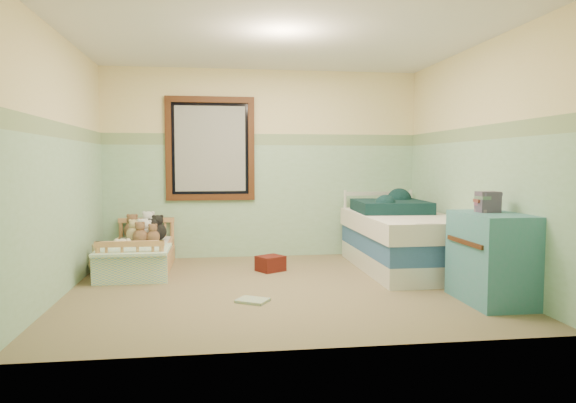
{
  "coord_description": "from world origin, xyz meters",
  "views": [
    {
      "loc": [
        -0.64,
        -5.23,
        1.27
      ],
      "look_at": [
        0.14,
        0.35,
        0.85
      ],
      "focal_mm": 32.7,
      "sensor_mm": 36.0,
      "label": 1
    }
  ],
  "objects": [
    {
      "name": "wall_back",
      "position": [
        0.0,
        1.8,
        1.25
      ],
      "size": [
        4.2,
        0.04,
        2.5
      ],
      "primitive_type": "cube",
      "color": "beige",
      "rests_on": "floor"
    },
    {
      "name": "patchwork_quilt",
      "position": [
        -1.53,
        0.61,
        0.32
      ],
      "size": [
        0.77,
        0.71,
        0.03
      ],
      "primitive_type": "cube",
      "color": "#7ABEE0",
      "rests_on": "toddler_mattress"
    },
    {
      "name": "plush_floor_tan",
      "position": [
        -1.95,
        0.88,
        0.12
      ],
      "size": [
        0.24,
        0.24,
        0.24
      ],
      "primitive_type": "sphere",
      "color": "#CFB57C",
      "rests_on": "floor"
    },
    {
      "name": "extra_plush_1",
      "position": [
        -1.52,
        1.23,
        0.38
      ],
      "size": [
        0.16,
        0.16,
        0.16
      ],
      "primitive_type": "sphere",
      "color": "beige",
      "rests_on": "toddler_mattress"
    },
    {
      "name": "plush_bed_white",
      "position": [
        -1.48,
        1.55,
        0.42
      ],
      "size": [
        0.24,
        0.24,
        0.24
      ],
      "primitive_type": "sphere",
      "color": "white",
      "rests_on": "toddler_mattress"
    },
    {
      "name": "twin_bed_frame",
      "position": [
        1.55,
        0.67,
        0.11
      ],
      "size": [
        0.98,
        1.96,
        0.22
      ],
      "primitive_type": "cube",
      "color": "silver",
      "rests_on": "floor"
    },
    {
      "name": "wall_front",
      "position": [
        0.0,
        -1.8,
        1.25
      ],
      "size": [
        4.2,
        0.04,
        2.5
      ],
      "primitive_type": "cube",
      "color": "beige",
      "rests_on": "floor"
    },
    {
      "name": "red_pillow",
      "position": [
        -0.01,
        0.8,
        0.09
      ],
      "size": [
        0.37,
        0.36,
        0.18
      ],
      "primitive_type": "cube",
      "rotation": [
        0.0,
        0.0,
        0.55
      ],
      "color": "maroon",
      "rests_on": "floor"
    },
    {
      "name": "wainscot_mint",
      "position": [
        0.0,
        1.79,
        0.75
      ],
      "size": [
        4.2,
        0.01,
        1.5
      ],
      "primitive_type": "cube",
      "color": "#8DB88D",
      "rests_on": "floor"
    },
    {
      "name": "book_stack",
      "position": [
        1.84,
        -0.75,
        0.91
      ],
      "size": [
        0.19,
        0.15,
        0.19
      ],
      "primitive_type": "cube",
      "rotation": [
        0.0,
        0.0,
        -0.0
      ],
      "color": "brown",
      "rests_on": "dresser"
    },
    {
      "name": "plush_bed_dark",
      "position": [
        -1.4,
        1.33,
        0.4
      ],
      "size": [
        0.19,
        0.19,
        0.19
      ],
      "primitive_type": "sphere",
      "color": "black",
      "rests_on": "toddler_mattress"
    },
    {
      "name": "floor",
      "position": [
        0.0,
        0.0,
        -0.01
      ],
      "size": [
        4.2,
        3.6,
        0.02
      ],
      "primitive_type": "cube",
      "color": "brown",
      "rests_on": "ground"
    },
    {
      "name": "plush_floor_cream",
      "position": [
        -1.69,
        0.84,
        0.14
      ],
      "size": [
        0.28,
        0.28,
        0.28
      ],
      "primitive_type": "sphere",
      "color": "beige",
      "rests_on": "floor"
    },
    {
      "name": "extra_plush_2",
      "position": [
        -1.38,
        1.12,
        0.38
      ],
      "size": [
        0.16,
        0.16,
        0.16
      ],
      "primitive_type": "sphere",
      "color": "brown",
      "rests_on": "toddler_mattress"
    },
    {
      "name": "extra_plush_5",
      "position": [
        -1.35,
        1.4,
        0.41
      ],
      "size": [
        0.21,
        0.21,
        0.21
      ],
      "primitive_type": "sphere",
      "color": "black",
      "rests_on": "toddler_mattress"
    },
    {
      "name": "twin_mattress",
      "position": [
        1.55,
        0.67,
        0.55
      ],
      "size": [
        1.02,
        2.0,
        0.22
      ],
      "primitive_type": "cube",
      "color": "white",
      "rests_on": "twin_boxspring"
    },
    {
      "name": "window_blinds",
      "position": [
        -0.7,
        1.77,
        1.45
      ],
      "size": [
        0.92,
        0.01,
        1.12
      ],
      "primitive_type": "cube",
      "color": "#BBBBB8",
      "rests_on": "window_frame"
    },
    {
      "name": "wall_right",
      "position": [
        2.1,
        0.0,
        1.25
      ],
      "size": [
        0.04,
        3.6,
        2.5
      ],
      "primitive_type": "cube",
      "color": "beige",
      "rests_on": "floor"
    },
    {
      "name": "extra_plush_4",
      "position": [
        -1.53,
        1.12,
        0.39
      ],
      "size": [
        0.18,
        0.18,
        0.18
      ],
      "primitive_type": "sphere",
      "color": "brown",
      "rests_on": "toddler_mattress"
    },
    {
      "name": "plush_bed_tan",
      "position": [
        -1.63,
        1.33,
        0.4
      ],
      "size": [
        0.19,
        0.19,
        0.19
      ],
      "primitive_type": "sphere",
      "color": "#CFB57C",
      "rests_on": "toddler_mattress"
    },
    {
      "name": "teal_blanket",
      "position": [
        1.5,
        0.97,
        0.73
      ],
      "size": [
        0.88,
        0.93,
        0.14
      ],
      "primitive_type": "cube",
      "rotation": [
        0.0,
        0.0,
        -0.06
      ],
      "color": "black",
      "rests_on": "twin_mattress"
    },
    {
      "name": "toddler_mattress",
      "position": [
        -1.53,
        1.05,
        0.24
      ],
      "size": [
        0.65,
        1.36,
        0.12
      ],
      "primitive_type": "cube",
      "color": "silver",
      "rests_on": "toddler_bed_frame"
    },
    {
      "name": "ceiling",
      "position": [
        0.0,
        0.0,
        2.51
      ],
      "size": [
        4.2,
        3.6,
        0.02
      ],
      "primitive_type": "cube",
      "color": "silver",
      "rests_on": "wall_back"
    },
    {
      "name": "toddler_bed_frame",
      "position": [
        -1.53,
        1.05,
        0.09
      ],
      "size": [
        0.71,
        1.42,
        0.18
      ],
      "primitive_type": "cube",
      "color": "tan",
      "rests_on": "floor"
    },
    {
      "name": "floor_book",
      "position": [
        -0.31,
        -0.53,
        0.01
      ],
      "size": [
        0.34,
        0.32,
        0.03
      ],
      "primitive_type": "cube",
      "rotation": [
        0.0,
        0.0,
        -0.54
      ],
      "color": "yellow",
      "rests_on": "floor"
    },
    {
      "name": "twin_boxspring",
      "position": [
        1.55,
        0.67,
        0.33
      ],
      "size": [
        0.98,
        1.96,
        0.22
      ],
      "primitive_type": "cube",
      "color": "#2A5279",
      "rests_on": "twin_bed_frame"
    },
    {
      "name": "plush_bed_brown",
      "position": [
        -1.68,
        1.55,
        0.41
      ],
      "size": [
        0.22,
        0.22,
        0.22
      ],
      "primitive_type": "sphere",
      "color": "brown",
      "rests_on": "toddler_mattress"
    },
    {
      "name": "window_frame",
      "position": [
        -0.7,
        1.76,
        1.45
      ],
      "size": [
        1.16,
        0.06,
        1.36
      ],
      "primitive_type": "cube",
      "color": "#432210",
      "rests_on": "wall_back"
    },
    {
      "name": "dresser",
      "position": [
        1.84,
        -0.84,
        0.41
      ],
      "size": [
        0.51,
        0.81,
        0.81
      ],
      "primitive_type": "cube",
      "color": "teal",
      "rests_on": "floor"
    },
    {
      "name": "extra_plush_0",
      "position": [
        -1.47,
        1.22,
        0.4
      ],
      "size": [
        0.19,
        0.19,
        0.19
      ],
      "primitive_type": "sphere",
      "color": "white",
      "rests_on": "toddler_mattress"
    },
    {
      "name": "wall_left",
      "position": [
        -2.1,
        0.0,
        1.25
      ],
      "size": [
        0.04,
        3.6,
        2.5
      ],
      "primitive_type": "cube",
      "color": "beige",
      "rests_on": "floor"
    },
    {
      "name": "extra_plush_3",
      "position": [
        -1.52,
        1.26,
        0.4
      ],
      "size": [
        0.19,
        0.19,
        0.19
      ],
      "primitive_type": "sphere",
      "color": "white",
      "rests_on": "toddler_mattress"
    },
    {
      "name": "border_strip",
      "position": [
        0.0,
        1.79,
        1.57
      ],
      "size": [
        4.2,
        0.01,
        0.15
      ],
      "primitive_type": "cube",
      "color": "#3D6F3E",
      "rests_on": "wall_back"
    }
  ]
}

